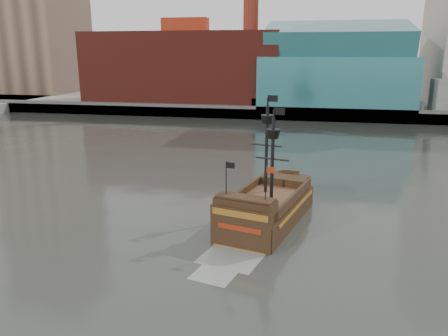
# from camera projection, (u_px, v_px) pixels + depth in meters

# --- Properties ---
(ground) EXTENTS (400.00, 400.00, 0.00)m
(ground) POSITION_uv_depth(u_px,v_px,m) (203.00, 274.00, 26.45)
(ground) COLOR #292B26
(ground) RESTS_ON ground
(promenade_far) EXTENTS (220.00, 60.00, 2.00)m
(promenade_far) POSITION_uv_depth(u_px,v_px,m) (290.00, 99.00, 113.23)
(promenade_far) COLOR slate
(promenade_far) RESTS_ON ground
(seawall) EXTENTS (220.00, 1.00, 2.60)m
(seawall) POSITION_uv_depth(u_px,v_px,m) (281.00, 113.00, 85.24)
(seawall) COLOR #4C4C49
(seawall) RESTS_ON ground
(pirate_ship) EXTENTS (7.40, 14.65, 10.53)m
(pirate_ship) POSITION_uv_depth(u_px,v_px,m) (267.00, 211.00, 34.21)
(pirate_ship) COLOR black
(pirate_ship) RESTS_ON ground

